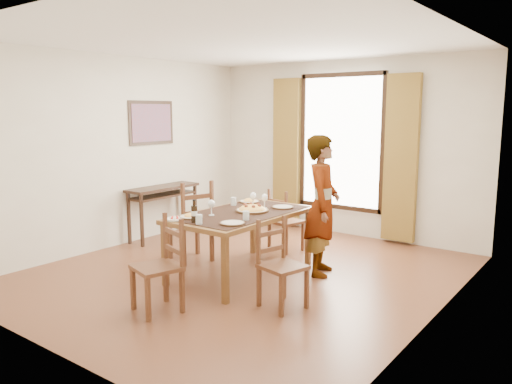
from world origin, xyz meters
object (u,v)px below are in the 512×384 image
Objects in this scene: man at (322,206)px; dining_table at (241,218)px; pasta_platter at (252,207)px; console_table at (163,194)px.

dining_table is at bearing 107.69° from man.
man is at bearing 36.76° from pasta_platter.
console_table is 0.69× the size of dining_table.
pasta_platter is (0.08, 0.11, 0.11)m from dining_table.
console_table is 0.72× the size of man.
man is at bearing 39.43° from dining_table.
console_table is 3.00× the size of pasta_platter.
man is 0.83m from pasta_platter.
pasta_platter is at bearing -14.56° from console_table.
pasta_platter reaches higher than console_table.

